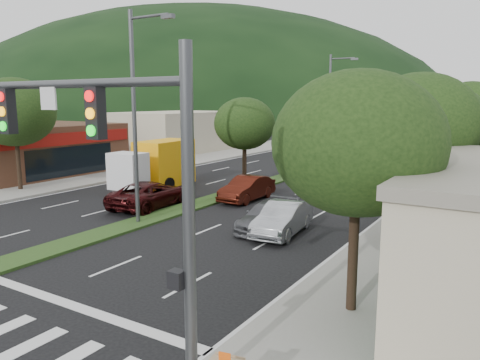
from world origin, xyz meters
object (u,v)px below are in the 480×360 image
Objects in this scene: traffic_signal at (125,167)px; motorhome at (400,157)px; streetlight_near at (137,108)px; tree_l_a at (14,112)px; box_truck at (157,166)px; car_queue_a at (325,181)px; car_queue_b at (268,216)px; car_queue_f at (412,150)px; tree_r_d at (470,111)px; car_queue_c at (247,188)px; tree_r_a at (358,144)px; sedan_silver at (283,219)px; tree_r_b at (420,123)px; tree_med_far at (365,109)px; tree_r_c at (449,122)px; car_queue_e at (335,161)px; car_queue_d at (394,175)px; suv_maroon at (150,194)px; tree_med_near at (245,124)px; streetlight_mid at (331,104)px.

traffic_signal is 0.74× the size of motorhome.
traffic_signal is 0.70× the size of streetlight_near.
tree_l_a is 1.09× the size of box_truck.
car_queue_a is 0.95× the size of car_queue_b.
car_queue_f is at bearing 94.78° from traffic_signal.
tree_r_d is 18.37m from car_queue_c.
box_truck is at bearing 130.21° from traffic_signal.
traffic_signal is 18.87m from car_queue_c.
traffic_signal is 22.72m from car_queue_a.
tree_r_a is 9.02m from sedan_silver.
tree_med_far is at bearing 110.56° from tree_r_b.
tree_r_a is at bearing -18.73° from streetlight_near.
box_truck is at bearing -165.42° from tree_r_c.
box_truck is (-7.01, -14.94, 0.84)m from car_queue_e.
tree_l_a is 1.51× the size of car_queue_d.
tree_r_d is 1.33× the size of suv_maroon.
tree_r_a reaches higher than sedan_silver.
tree_med_near is (-12.00, 14.00, -0.39)m from tree_r_a.
tree_r_c is at bearing 45.49° from streetlight_near.
sedan_silver is 10.52m from car_queue_a.
tree_r_d reaches higher than tree_r_a.
streetlight_mid is at bearing 165.73° from tree_r_d.
tree_med_near reaches higher than box_truck.
tree_r_d is 0.99× the size of tree_l_a.
motorhome is (20.56, 16.47, -3.31)m from tree_l_a.
motorhome reaches higher than suv_maroon.
sedan_silver is (19.29, 0.11, -4.46)m from tree_l_a.
tree_r_a is 18.42m from car_queue_a.
tree_r_b reaches higher than tree_med_near.
streetlight_mid is 2.26× the size of car_queue_c.
car_queue_f is at bearing 87.52° from car_queue_b.
streetlight_mid reaches higher than motorhome.
suv_maroon is at bearing -126.22° from tree_r_d.
motorhome is at bearing 38.69° from tree_l_a.
tree_r_a is at bearing -55.53° from sedan_silver.
streetlight_mid reaches higher than tree_l_a.
tree_r_d is 18.44m from tree_med_far.
sedan_silver is 1.06× the size of car_queue_a.
tree_med_near is at bearing 124.68° from sedan_silver.
tree_l_a is at bearing -124.22° from car_queue_e.
tree_l_a is (-24.50, -20.00, 0.00)m from tree_r_d.
tree_r_b is 1.60× the size of car_queue_b.
sedan_silver is 1.00× the size of car_queue_b.
tree_med_near is at bearing -97.08° from car_queue_e.
tree_r_b is at bearing 10.76° from car_queue_b.
tree_l_a reaches higher than car_queue_d.
sedan_silver is at bearing -78.68° from tree_med_far.
tree_l_a is at bearing 171.05° from streetlight_near.
tree_med_near is (-12.00, -2.00, -0.32)m from tree_r_c.
car_queue_e is 14.51m from car_queue_f.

